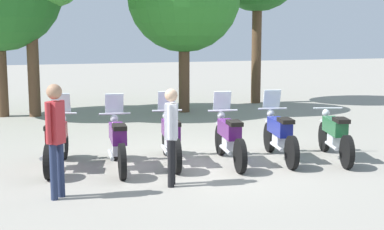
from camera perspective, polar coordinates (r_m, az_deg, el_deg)
ground_plane at (r=10.40m, az=1.00°, el=-5.29°), size 80.00×80.00×0.00m
motorcycle_0 at (r=10.30m, az=-14.41°, el=-2.75°), size 0.85×2.13×1.37m
motorcycle_1 at (r=10.04m, az=-8.05°, el=-2.85°), size 0.68×2.18×1.37m
motorcycle_2 at (r=10.38m, az=-2.33°, el=-2.40°), size 0.74×2.17×1.37m
motorcycle_3 at (r=10.40m, az=4.03°, el=-2.40°), size 0.74×2.17×1.37m
motorcycle_4 at (r=10.81m, az=9.43°, el=-2.08°), size 0.79×2.15×1.37m
motorcycle_5 at (r=11.09m, az=15.17°, el=-2.06°), size 0.91×2.10×0.99m
person_0 at (r=8.26m, az=-14.52°, el=-1.74°), size 0.34×0.34×1.77m
person_1 at (r=8.70m, az=-2.25°, el=-1.63°), size 0.29×0.39×1.63m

